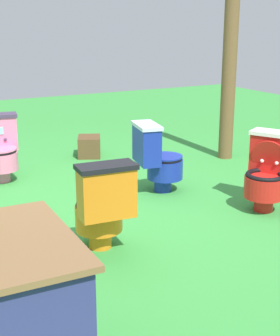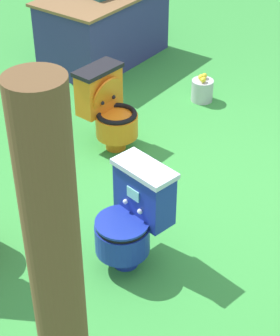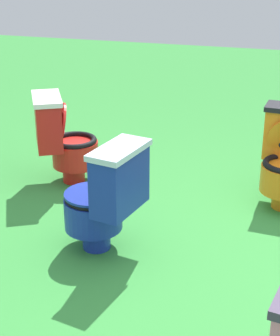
{
  "view_description": "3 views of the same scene",
  "coord_description": "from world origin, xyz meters",
  "px_view_note": "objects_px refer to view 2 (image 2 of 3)",
  "views": [
    {
      "loc": [
        1.65,
        4.3,
        1.73
      ],
      "look_at": [
        -0.51,
        0.3,
        0.39
      ],
      "focal_mm": 54.04,
      "sensor_mm": 36.0,
      "label": 1
    },
    {
      "loc": [
        -3.33,
        -1.78,
        2.89
      ],
      "look_at": [
        -0.49,
        0.2,
        0.46
      ],
      "focal_mm": 63.33,
      "sensor_mm": 36.0,
      "label": 2
    },
    {
      "loc": [
        0.21,
        -2.98,
        1.9
      ],
      "look_at": [
        -0.78,
        0.42,
        0.41
      ],
      "focal_mm": 60.54,
      "sensor_mm": 36.0,
      "label": 3
    }
  ],
  "objects_px": {
    "toilet_orange": "(108,108)",
    "vendor_table": "(104,26)",
    "lemon_bucket": "(202,90)",
    "toilet_blue": "(132,217)"
  },
  "relations": [
    {
      "from": "toilet_orange",
      "to": "vendor_table",
      "type": "bearing_deg",
      "value": -135.97
    },
    {
      "from": "toilet_orange",
      "to": "lemon_bucket",
      "type": "bearing_deg",
      "value": 172.9
    },
    {
      "from": "toilet_blue",
      "to": "lemon_bucket",
      "type": "distance_m",
      "value": 2.4
    },
    {
      "from": "toilet_orange",
      "to": "toilet_blue",
      "type": "bearing_deg",
      "value": 48.56
    },
    {
      "from": "toilet_orange",
      "to": "lemon_bucket",
      "type": "xyz_separation_m",
      "value": [
        1.2,
        -0.26,
        -0.26
      ]
    },
    {
      "from": "toilet_blue",
      "to": "vendor_table",
      "type": "distance_m",
      "value": 3.3
    },
    {
      "from": "toilet_blue",
      "to": "vendor_table",
      "type": "relative_size",
      "value": 0.49
    },
    {
      "from": "vendor_table",
      "to": "lemon_bucket",
      "type": "bearing_deg",
      "value": -98.88
    },
    {
      "from": "toilet_orange",
      "to": "vendor_table",
      "type": "height_order",
      "value": "vendor_table"
    },
    {
      "from": "vendor_table",
      "to": "lemon_bucket",
      "type": "height_order",
      "value": "vendor_table"
    }
  ]
}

